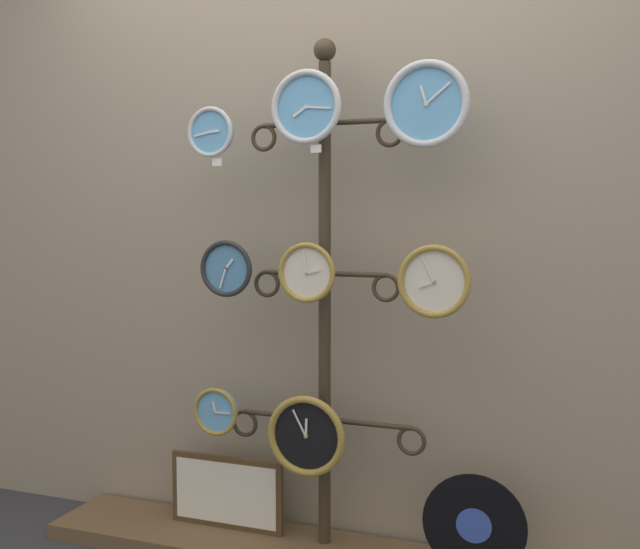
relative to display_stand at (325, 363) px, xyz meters
The scene contains 14 objects.
shop_wall 0.67m from the display_stand, 90.00° to the left, with size 4.40×0.04×2.80m.
display_stand is the anchor object (origin of this frame).
clock_top_left 0.96m from the display_stand, 167.58° to the right, with size 0.19×0.04×0.19m.
clock_top_center 0.94m from the display_stand, 102.59° to the right, with size 0.26×0.04×0.26m.
clock_top_right 1.01m from the display_stand, 11.88° to the right, with size 0.29×0.04×0.29m.
clock_middle_left 0.51m from the display_stand, 164.87° to the right, with size 0.21×0.04×0.21m.
clock_middle_center 0.36m from the display_stand, 103.66° to the right, with size 0.22×0.04×0.22m.
clock_middle_right 0.55m from the display_stand, 13.53° to the right, with size 0.25×0.04×0.25m.
clock_bottom_left 0.47m from the display_stand, behind, with size 0.19×0.04×0.19m.
clock_bottom_center 0.27m from the display_stand, 106.32° to the right, with size 0.30×0.04×0.30m.
vinyl_record 0.77m from the display_stand, ahead, with size 0.36×0.01×0.36m.
picture_frame 0.68m from the display_stand, behind, with size 0.48×0.02×0.29m.
price_tag_upper 0.85m from the display_stand, 166.35° to the right, with size 0.04×0.00×0.03m.
price_tag_mid 0.79m from the display_stand, 85.17° to the right, with size 0.04×0.00×0.03m.
Camera 1 is at (0.95, -2.18, 1.29)m, focal length 42.00 mm.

